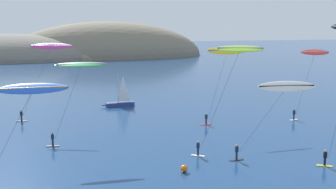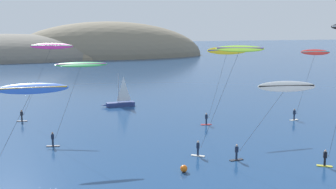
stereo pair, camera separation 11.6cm
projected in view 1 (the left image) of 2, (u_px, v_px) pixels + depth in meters
The scene contains 10 objects.
headland_island at pixel (69, 57), 179.29m from camera, with size 127.41×56.12×30.13m.
sailboat_near at pixel (118, 103), 72.49m from camera, with size 5.93×1.66×5.70m.
kitesurfer_green at pixel (79, 70), 48.15m from camera, with size 7.30×1.57×9.79m.
kitesurfer_white at pixel (284, 91), 43.40m from camera, with size 9.05×2.18×8.26m.
kitesurfer_blue at pixel (29, 96), 34.46m from camera, with size 8.04×1.32×9.28m.
kitesurfer_magenta at pixel (49, 52), 59.30m from camera, with size 8.49×3.70×11.43m.
kitesurfer_lime at pixel (237, 56), 43.30m from camera, with size 7.28×3.59×11.94m.
kitesurfer_red at pixel (313, 57), 61.45m from camera, with size 6.25×1.59×10.44m.
kitesurfer_yellow at pixel (226, 55), 58.51m from camera, with size 6.85×1.55×10.98m.
marker_buoy at pixel (184, 169), 40.39m from camera, with size 0.70×0.70×0.70m, color orange.
Camera 1 is at (-13.06, -26.41, 14.09)m, focal length 45.00 mm.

